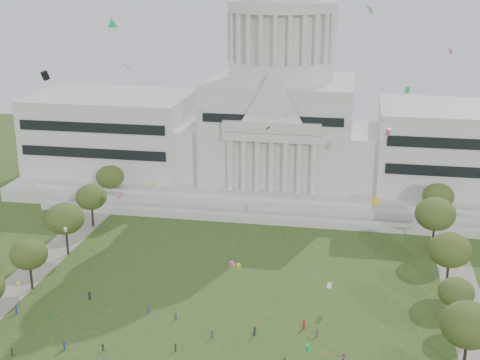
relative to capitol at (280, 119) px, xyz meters
name	(u,v)px	position (x,y,z in m)	size (l,w,h in m)	color
capitol	(280,119)	(0.00, 0.00, 0.00)	(160.00, 64.50, 91.30)	beige
path_left	(7,295)	(-48.00, -83.59, -22.28)	(8.00, 160.00, 0.04)	gray
path_right	(475,338)	(48.00, -83.59, -22.28)	(8.00, 160.00, 0.04)	gray
row_tree_r_2	(469,325)	(44.17, -96.15, -12.64)	(9.55, 9.55, 13.58)	black
row_tree_l_3	(29,254)	(-44.09, -79.67, -14.09)	(8.12, 8.12, 11.55)	black
row_tree_r_3	(456,292)	(44.40, -79.10, -15.21)	(7.01, 7.01, 9.98)	black
row_tree_l_4	(65,218)	(-44.08, -61.17, -12.90)	(9.29, 9.29, 13.21)	black
row_tree_r_4	(450,250)	(44.76, -63.55, -13.01)	(9.19, 9.19, 13.06)	black
row_tree_l_5	(91,197)	(-45.22, -42.58, -13.88)	(8.33, 8.33, 11.85)	black
row_tree_r_5	(435,214)	(43.49, -43.40, -12.37)	(9.82, 9.82, 13.96)	black
row_tree_l_6	(110,177)	(-46.87, -24.45, -14.02)	(8.19, 8.19, 11.64)	black
row_tree_r_6	(438,196)	(45.96, -25.46, -13.79)	(8.42, 8.42, 11.97)	black
person_2	(344,358)	(23.84, -96.17, -21.38)	(0.89, 0.55, 1.83)	#994C8C
person_8	(103,347)	(-19.70, -100.27, -21.54)	(0.74, 0.46, 1.52)	#4C4C51
distant_crowd	(134,350)	(-13.70, -100.26, -21.42)	(60.94, 38.77, 1.95)	#33723F
kite_swarm	(210,212)	(1.90, -104.65, 7.80)	(86.57, 106.80, 64.06)	#E54C8C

